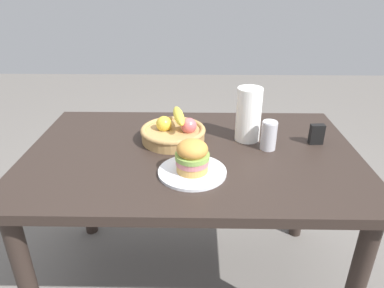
{
  "coord_description": "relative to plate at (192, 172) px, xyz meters",
  "views": [
    {
      "loc": [
        0.03,
        -1.32,
        1.44
      ],
      "look_at": [
        0.0,
        -0.05,
        0.81
      ],
      "focal_mm": 32.86,
      "sensor_mm": 36.0,
      "label": 1
    }
  ],
  "objects": [
    {
      "name": "dining_table",
      "position": [
        -0.01,
        0.18,
        -0.11
      ],
      "size": [
        1.4,
        0.9,
        0.75
      ],
      "color": "#2D231E",
      "rests_on": "ground_plane"
    },
    {
      "name": "fruit_basket",
      "position": [
        -0.09,
        0.29,
        0.04
      ],
      "size": [
        0.29,
        0.29,
        0.14
      ],
      "color": "tan",
      "rests_on": "dining_table"
    },
    {
      "name": "plate",
      "position": [
        0.0,
        0.0,
        0.0
      ],
      "size": [
        0.26,
        0.26,
        0.01
      ],
      "primitive_type": "cylinder",
      "color": "white",
      "rests_on": "dining_table"
    },
    {
      "name": "napkin_holder",
      "position": [
        0.54,
        0.26,
        0.04
      ],
      "size": [
        0.06,
        0.03,
        0.09
      ],
      "primitive_type": "cube",
      "rotation": [
        0.0,
        0.0,
        0.08
      ],
      "color": "black",
      "rests_on": "dining_table"
    },
    {
      "name": "paper_towel_roll",
      "position": [
        0.24,
        0.3,
        0.11
      ],
      "size": [
        0.11,
        0.11,
        0.24
      ],
      "primitive_type": "cylinder",
      "color": "white",
      "rests_on": "dining_table"
    },
    {
      "name": "soda_can",
      "position": [
        0.32,
        0.21,
        0.06
      ],
      "size": [
        0.07,
        0.07,
        0.13
      ],
      "color": "silver",
      "rests_on": "dining_table"
    },
    {
      "name": "sandwich",
      "position": [
        0.0,
        -0.0,
        0.07
      ],
      "size": [
        0.13,
        0.13,
        0.13
      ],
      "color": "tan",
      "rests_on": "plate"
    },
    {
      "name": "ground_plane",
      "position": [
        -0.01,
        0.18,
        -0.76
      ],
      "size": [
        8.0,
        8.0,
        0.0
      ],
      "primitive_type": "plane",
      "color": "slate"
    }
  ]
}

